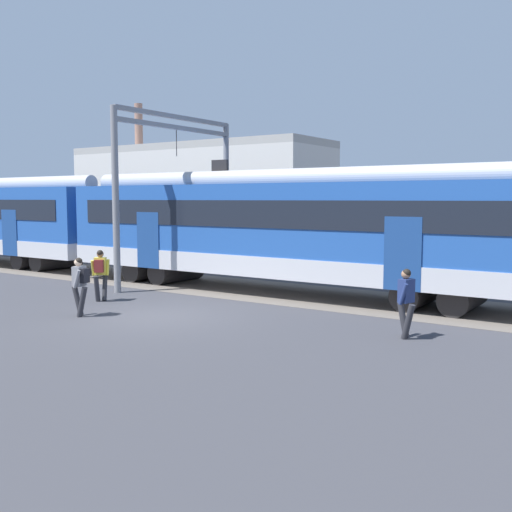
# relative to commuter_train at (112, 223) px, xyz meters

# --- Properties ---
(ground_plane) EXTENTS (160.00, 160.00, 0.00)m
(ground_plane) POSITION_rel_commuter_train_xyz_m (7.84, -5.57, -2.25)
(ground_plane) COLOR #38383D
(track_bed) EXTENTS (80.00, 4.40, 0.01)m
(track_bed) POSITION_rel_commuter_train_xyz_m (-2.48, 0.00, -2.25)
(track_bed) COLOR #605951
(track_bed) RESTS_ON ground
(commuter_train) EXTENTS (38.05, 3.07, 4.73)m
(commuter_train) POSITION_rel_commuter_train_xyz_m (0.00, 0.00, 0.00)
(commuter_train) COLOR silver
(commuter_train) RESTS_ON ground
(pedestrian_yellow) EXTENTS (0.51, 0.71, 1.67)m
(pedestrian_yellow) POSITION_rel_commuter_train_xyz_m (4.61, -4.76, -1.26)
(pedestrian_yellow) COLOR #28282D
(pedestrian_yellow) RESTS_ON ground
(pedestrian_grey) EXTENTS (0.69, 0.54, 1.67)m
(pedestrian_grey) POSITION_rel_commuter_train_xyz_m (6.05, -6.76, -1.26)
(pedestrian_grey) COLOR #28282D
(pedestrian_grey) RESTS_ON ground
(pedestrian_navy) EXTENTS (0.60, 0.62, 1.67)m
(pedestrian_navy) POSITION_rel_commuter_train_xyz_m (14.57, -4.19, -1.29)
(pedestrian_navy) COLOR #28282D
(pedestrian_navy) RESTS_ON ground
(catenary_gantry) EXTENTS (0.24, 6.64, 6.53)m
(catenary_gantry) POSITION_rel_commuter_train_xyz_m (3.70, 0.00, 2.06)
(catenary_gantry) COLOR gray
(catenary_gantry) RESTS_ON ground
(background_building) EXTENTS (15.89, 5.00, 9.20)m
(background_building) POSITION_rel_commuter_train_xyz_m (-3.19, 9.59, 0.95)
(background_building) COLOR beige
(background_building) RESTS_ON ground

